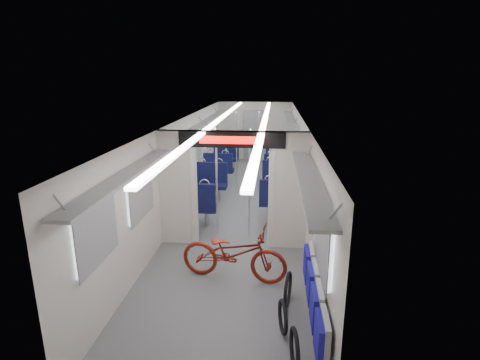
{
  "coord_description": "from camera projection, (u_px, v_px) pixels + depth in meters",
  "views": [
    {
      "loc": [
        0.79,
        -8.95,
        3.31
      ],
      "look_at": [
        0.09,
        -1.35,
        1.17
      ],
      "focal_mm": 28.0,
      "sensor_mm": 36.0,
      "label": 1
    }
  ],
  "objects": [
    {
      "name": "carriage",
      "position": [
        241.0,
        154.0,
        8.88
      ],
      "size": [
        12.0,
        12.02,
        2.31
      ],
      "color": "#515456",
      "rests_on": "ground"
    },
    {
      "name": "bicycle",
      "position": [
        234.0,
        253.0,
        6.19
      ],
      "size": [
        1.87,
        0.9,
        0.94
      ],
      "primitive_type": "imported",
      "rotation": [
        0.0,
        0.0,
        1.41
      ],
      "color": "maroon",
      "rests_on": "ground"
    },
    {
      "name": "flip_bench",
      "position": [
        314.0,
        295.0,
        4.81
      ],
      "size": [
        0.12,
        2.13,
        0.54
      ],
      "color": "gray",
      "rests_on": "carriage"
    },
    {
      "name": "bike_hoop_a",
      "position": [
        294.0,
        351.0,
        4.33
      ],
      "size": [
        0.11,
        0.51,
        0.51
      ],
      "primitive_type": "torus",
      "rotation": [
        1.57,
        0.0,
        1.69
      ],
      "color": "black",
      "rests_on": "ground"
    },
    {
      "name": "bike_hoop_b",
      "position": [
        283.0,
        319.0,
        4.93
      ],
      "size": [
        0.13,
        0.47,
        0.47
      ],
      "primitive_type": "torus",
      "rotation": [
        1.57,
        0.0,
        1.75
      ],
      "color": "black",
      "rests_on": "ground"
    },
    {
      "name": "bike_hoop_c",
      "position": [
        288.0,
        291.0,
        5.5
      ],
      "size": [
        0.15,
        0.54,
        0.54
      ],
      "primitive_type": "torus",
      "rotation": [
        1.57,
        0.0,
        1.38
      ],
      "color": "black",
      "rests_on": "ground"
    },
    {
      "name": "seat_bay_near_left",
      "position": [
        203.0,
        190.0,
        9.29
      ],
      "size": [
        0.94,
        2.2,
        1.14
      ],
      "color": "#0C0E35",
      "rests_on": "ground"
    },
    {
      "name": "seat_bay_near_right",
      "position": [
        279.0,
        186.0,
        9.62
      ],
      "size": [
        0.92,
        2.13,
        1.12
      ],
      "color": "#0C0E35",
      "rests_on": "ground"
    },
    {
      "name": "seat_bay_far_left",
      "position": [
        222.0,
        160.0,
        12.59
      ],
      "size": [
        0.91,
        2.08,
        1.1
      ],
      "color": "#0C0E35",
      "rests_on": "ground"
    },
    {
      "name": "seat_bay_far_right",
      "position": [
        278.0,
        161.0,
        12.52
      ],
      "size": [
        0.9,
        2.02,
        1.08
      ],
      "color": "#0C0E35",
      "rests_on": "ground"
    },
    {
      "name": "stanchion_near_left",
      "position": [
        217.0,
        183.0,
        7.77
      ],
      "size": [
        0.05,
        0.05,
        2.3
      ],
      "primitive_type": "cylinder",
      "color": "silver",
      "rests_on": "ground"
    },
    {
      "name": "stanchion_near_right",
      "position": [
        249.0,
        185.0,
        7.61
      ],
      "size": [
        0.04,
        0.04,
        2.3
      ],
      "primitive_type": "cylinder",
      "color": "silver",
      "rests_on": "ground"
    },
    {
      "name": "stanchion_far_left",
      "position": [
        237.0,
        151.0,
        11.1
      ],
      "size": [
        0.04,
        0.04,
        2.3
      ],
      "primitive_type": "cylinder",
      "color": "silver",
      "rests_on": "ground"
    },
    {
      "name": "stanchion_far_right",
      "position": [
        258.0,
        150.0,
        11.16
      ],
      "size": [
        0.04,
        0.04,
        2.3
      ],
      "primitive_type": "cylinder",
      "color": "silver",
      "rests_on": "ground"
    }
  ]
}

